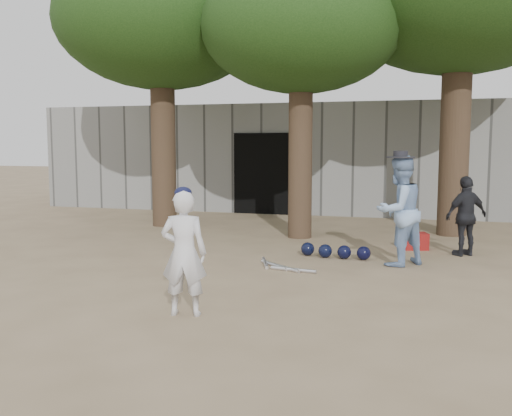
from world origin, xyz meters
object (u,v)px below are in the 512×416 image
(spectator_blue, at_px, (399,211))
(red_bag, at_px, (415,241))
(boy_player, at_px, (184,253))
(spectator_dark, at_px, (466,216))

(spectator_blue, bearing_deg, red_bag, -145.69)
(boy_player, relative_size, spectator_dark, 1.03)
(boy_player, height_order, spectator_dark, boy_player)
(boy_player, distance_m, spectator_blue, 4.03)
(red_bag, bearing_deg, spectator_blue, -99.39)
(boy_player, xyz_separation_m, red_bag, (2.42, 4.88, -0.55))
(boy_player, xyz_separation_m, spectator_blue, (2.18, 3.38, 0.16))
(spectator_dark, relative_size, red_bag, 3.25)
(spectator_blue, height_order, red_bag, spectator_blue)
(spectator_blue, distance_m, red_bag, 1.68)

